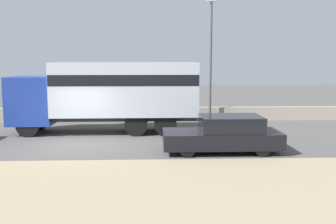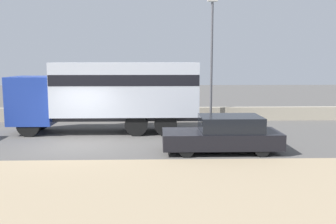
% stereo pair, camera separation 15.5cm
% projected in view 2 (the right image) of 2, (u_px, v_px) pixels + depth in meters
% --- Properties ---
extents(ground_plane, '(80.00, 80.00, 0.00)m').
position_uv_depth(ground_plane, '(77.00, 145.00, 15.97)').
color(ground_plane, '#514F4C').
extents(dirt_shoulder_foreground, '(60.00, 6.31, 0.04)m').
position_uv_depth(dirt_shoulder_foreground, '(34.00, 191.00, 10.31)').
color(dirt_shoulder_foreground, '#9E896B').
rests_on(dirt_shoulder_foreground, ground_plane).
extents(stone_wall_backdrop, '(60.00, 0.35, 0.81)m').
position_uv_depth(stone_wall_backdrop, '(100.00, 114.00, 22.40)').
color(stone_wall_backdrop, '#A39984').
rests_on(stone_wall_backdrop, ground_plane).
extents(street_lamp, '(0.56, 0.28, 7.13)m').
position_uv_depth(street_lamp, '(212.00, 52.00, 21.53)').
color(street_lamp, '#4C4C51').
rests_on(street_lamp, ground_plane).
extents(box_truck, '(9.18, 2.40, 3.51)m').
position_uv_depth(box_truck, '(111.00, 91.00, 18.60)').
color(box_truck, navy).
rests_on(box_truck, ground_plane).
extents(car_hatchback, '(4.59, 1.87, 1.44)m').
position_uv_depth(car_hatchback, '(224.00, 134.00, 14.76)').
color(car_hatchback, black).
rests_on(car_hatchback, ground_plane).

